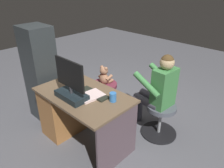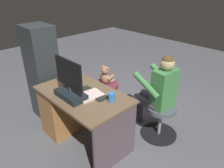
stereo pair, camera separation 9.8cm
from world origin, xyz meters
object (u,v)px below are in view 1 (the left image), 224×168
desk (71,108)px  keyboard (94,94)px  person (157,89)px  office_chair_teddy (104,94)px  monitor (71,87)px  visitor_chair (160,118)px  computer_mouse (77,86)px  tv_remote (71,87)px  teddy_bear (105,76)px  cup (113,97)px

desk → keyboard: keyboard is taller
person → office_chair_teddy: bearing=4.4°
monitor → keyboard: size_ratio=1.14×
person → visitor_chair: bearing=-175.6°
keyboard → office_chair_teddy: bearing=-53.1°
desk → keyboard: 0.55m
computer_mouse → office_chair_teddy: size_ratio=0.20×
desk → tv_remote: tv_remote is taller
person → monitor: bearing=60.7°
computer_mouse → office_chair_teddy: computer_mouse is taller
computer_mouse → tv_remote: computer_mouse is taller
computer_mouse → person: size_ratio=0.08×
desk → keyboard: (-0.41, -0.08, 0.36)m
monitor → teddy_bear: size_ratio=1.58×
monitor → office_chair_teddy: bearing=-66.9°
computer_mouse → cup: 0.57m
teddy_bear → visitor_chair: teddy_bear is taller
monitor → cup: (-0.39, -0.29, -0.09)m
monitor → cup: monitor is taller
keyboard → visitor_chair: 1.04m
monitor → cup: size_ratio=4.51×
computer_mouse → cup: bearing=-172.9°
teddy_bear → person: 0.94m
keyboard → tv_remote: keyboard is taller
office_chair_teddy → teddy_bear: size_ratio=1.58×
desk → monitor: size_ratio=2.52×
office_chair_teddy → computer_mouse: bearing=107.3°
keyboard → teddy_bear: 0.86m
keyboard → office_chair_teddy: (0.50, -0.67, -0.47)m
tv_remote → visitor_chair: size_ratio=0.30×
keyboard → tv_remote: bearing=14.3°
person → teddy_bear: bearing=3.8°
office_chair_teddy → visitor_chair: (-1.03, -0.08, -0.02)m
monitor → visitor_chair: bearing=-123.1°
computer_mouse → person: person is taller
desk → cup: cup is taller
desk → cup: bearing=-169.3°
tv_remote → person: 1.14m
monitor → office_chair_teddy: (0.39, -0.91, -0.61)m
monitor → office_chair_teddy: size_ratio=1.00×
desk → person: bearing=-135.7°
keyboard → visitor_chair: keyboard is taller
keyboard → teddy_bear: bearing=-53.5°
cup → tv_remote: 0.64m
cup → tv_remote: (0.62, 0.14, -0.04)m
desk → cup: (-0.68, -0.13, 0.40)m
keyboard → computer_mouse: (0.29, 0.02, 0.01)m
monitor → tv_remote: 0.31m
tv_remote → keyboard: bearing=-160.1°
cup → teddy_bear: bearing=-38.9°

